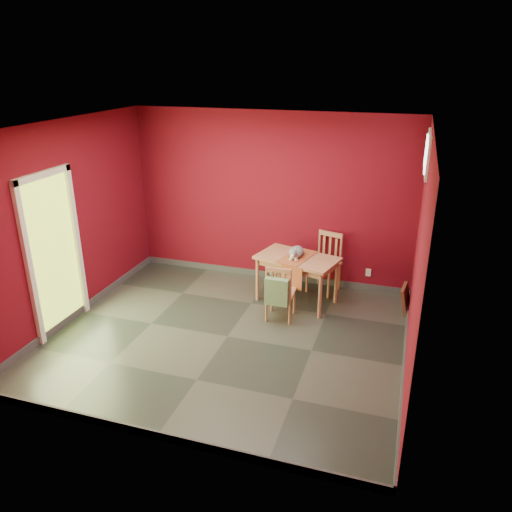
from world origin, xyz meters
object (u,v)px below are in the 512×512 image
(tote_bag, at_px, (277,292))
(dining_table, at_px, (297,263))
(chair_far_right, at_px, (325,262))
(picture_frame, at_px, (405,299))
(cat, at_px, (296,250))
(chair_far_left, at_px, (283,254))
(chair_near, at_px, (280,292))

(tote_bag, bearing_deg, dining_table, 83.61)
(chair_far_right, height_order, picture_frame, chair_far_right)
(dining_table, xyz_separation_m, tote_bag, (-0.09, -0.80, -0.11))
(dining_table, bearing_deg, cat, 159.90)
(tote_bag, distance_m, picture_frame, 1.95)
(tote_bag, bearing_deg, chair_far_right, 72.65)
(chair_far_left, relative_size, chair_far_right, 1.00)
(dining_table, bearing_deg, picture_frame, 6.41)
(picture_frame, bearing_deg, cat, -173.96)
(chair_near, bearing_deg, tote_bag, -88.35)
(cat, bearing_deg, dining_table, -7.04)
(chair_far_right, bearing_deg, cat, -123.64)
(chair_far_right, relative_size, chair_near, 1.13)
(chair_far_left, height_order, cat, chair_far_left)
(dining_table, distance_m, tote_bag, 0.81)
(dining_table, xyz_separation_m, picture_frame, (1.57, 0.18, -0.43))
(tote_bag, xyz_separation_m, cat, (0.07, 0.81, 0.31))
(chair_far_right, height_order, cat, chair_far_right)
(chair_far_left, distance_m, cat, 0.80)
(chair_near, relative_size, tote_bag, 1.83)
(tote_bag, bearing_deg, chair_far_left, 101.25)
(dining_table, bearing_deg, chair_far_left, 120.47)
(chair_far_left, bearing_deg, picture_frame, -13.38)
(dining_table, distance_m, chair_near, 0.64)
(chair_near, bearing_deg, chair_far_left, 102.80)
(dining_table, relative_size, picture_frame, 3.20)
(dining_table, distance_m, picture_frame, 1.63)
(chair_near, xyz_separation_m, tote_bag, (0.01, -0.20, 0.09))
(chair_far_left, relative_size, picture_frame, 2.33)
(chair_far_right, xyz_separation_m, tote_bag, (-0.42, -1.33, 0.04))
(chair_far_left, distance_m, picture_frame, 2.02)
(tote_bag, bearing_deg, cat, 85.18)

